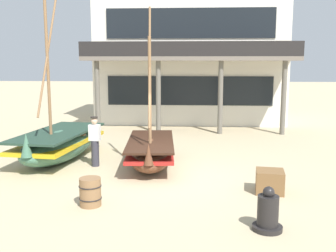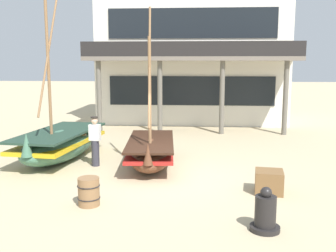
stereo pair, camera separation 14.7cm
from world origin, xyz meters
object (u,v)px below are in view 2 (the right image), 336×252
(fishing_boat_near_left, at_px, (59,144))
(harbor_building_main, at_px, (192,58))
(fisherman_by_hull, at_px, (95,142))
(wooden_barrel, at_px, (89,192))
(capstan_winch, at_px, (265,214))
(cargo_crate, at_px, (269,182))
(fishing_boat_centre_large, at_px, (151,151))

(fishing_boat_near_left, bearing_deg, harbor_building_main, 66.76)
(fisherman_by_hull, xyz_separation_m, wooden_barrel, (0.79, -3.69, -0.48))
(capstan_winch, xyz_separation_m, cargo_crate, (0.51, 2.46, -0.07))
(capstan_winch, height_order, harbor_building_main, harbor_building_main)
(wooden_barrel, distance_m, cargo_crate, 4.74)
(cargo_crate, bearing_deg, fishing_boat_near_left, 155.40)
(fishing_boat_centre_large, xyz_separation_m, capstan_winch, (2.97, -5.00, -0.13))
(capstan_winch, distance_m, harbor_building_main, 16.71)
(capstan_winch, relative_size, wooden_barrel, 1.35)
(capstan_winch, bearing_deg, harbor_building_main, 96.08)
(fisherman_by_hull, height_order, harbor_building_main, harbor_building_main)
(fishing_boat_centre_large, height_order, capstan_winch, fishing_boat_centre_large)
(harbor_building_main, bearing_deg, wooden_barrel, -98.68)
(fishing_boat_centre_large, xyz_separation_m, cargo_crate, (3.48, -2.54, -0.20))
(capstan_winch, distance_m, cargo_crate, 2.52)
(fishing_boat_near_left, distance_m, cargo_crate, 7.52)
(fishing_boat_near_left, relative_size, capstan_winch, 6.00)
(fishing_boat_centre_large, height_order, cargo_crate, fishing_boat_centre_large)
(fisherman_by_hull, relative_size, wooden_barrel, 2.41)
(fishing_boat_near_left, bearing_deg, fishing_boat_centre_large, -10.03)
(fishing_boat_centre_large, bearing_deg, cargo_crate, -36.09)
(fishing_boat_near_left, height_order, fishing_boat_centre_large, fishing_boat_near_left)
(cargo_crate, bearing_deg, capstan_winch, -101.75)
(wooden_barrel, bearing_deg, harbor_building_main, 81.32)
(capstan_winch, height_order, cargo_crate, capstan_winch)
(fishing_boat_near_left, height_order, wooden_barrel, fishing_boat_near_left)
(fishing_boat_centre_large, bearing_deg, harbor_building_main, 83.76)
(fishing_boat_near_left, height_order, fisherman_by_hull, fishing_boat_near_left)
(capstan_winch, bearing_deg, wooden_barrel, 163.86)
(fisherman_by_hull, height_order, cargo_crate, fisherman_by_hull)
(fishing_boat_near_left, bearing_deg, capstan_winch, -41.50)
(fishing_boat_near_left, xyz_separation_m, fisherman_by_hull, (1.50, -0.73, 0.25))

